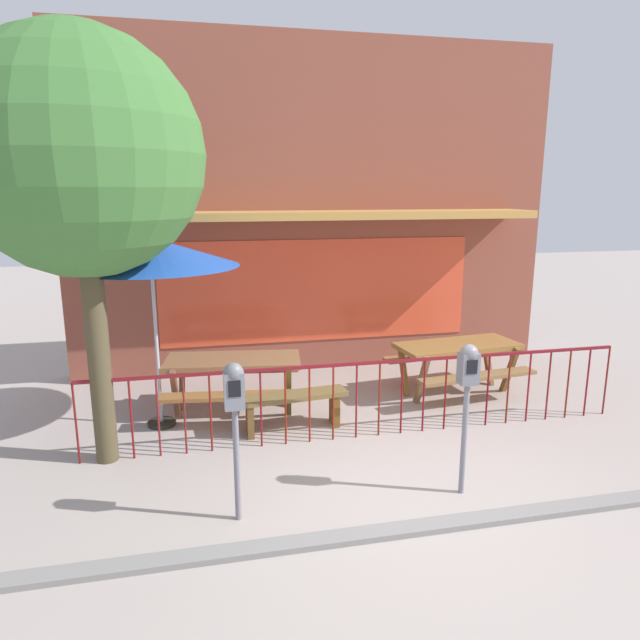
# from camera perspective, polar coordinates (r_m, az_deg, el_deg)

# --- Properties ---
(ground) EXTENTS (40.00, 40.00, 0.00)m
(ground) POSITION_cam_1_polar(r_m,az_deg,el_deg) (5.88, 9.69, -17.88)
(ground) COLOR #A69992
(pub_storefront) EXTENTS (8.00, 1.40, 5.36)m
(pub_storefront) POSITION_cam_1_polar(r_m,az_deg,el_deg) (9.59, -0.46, 10.93)
(pub_storefront) COLOR #522816
(pub_storefront) RESTS_ON ground
(patio_fence_front) EXTENTS (6.74, 0.04, 0.97)m
(patio_fence_front) POSITION_cam_1_polar(r_m,az_deg,el_deg) (7.01, 4.84, -6.55)
(patio_fence_front) COLOR maroon
(patio_fence_front) RESTS_ON ground
(picnic_table_left) EXTENTS (1.96, 1.59, 0.79)m
(picnic_table_left) POSITION_cam_1_polar(r_m,az_deg,el_deg) (7.83, -8.67, -4.96)
(picnic_table_left) COLOR brown
(picnic_table_left) RESTS_ON ground
(picnic_table_right) EXTENTS (1.94, 1.55, 0.79)m
(picnic_table_right) POSITION_cam_1_polar(r_m,az_deg,el_deg) (8.70, 13.57, -3.34)
(picnic_table_right) COLOR olive
(picnic_table_right) RESTS_ON ground
(patio_umbrella) EXTENTS (2.15, 2.15, 2.43)m
(patio_umbrella) POSITION_cam_1_polar(r_m,az_deg,el_deg) (7.27, -16.59, 6.46)
(patio_umbrella) COLOR black
(patio_umbrella) RESTS_ON ground
(patio_bench) EXTENTS (1.43, 0.47, 0.48)m
(patio_bench) POSITION_cam_1_polar(r_m,az_deg,el_deg) (7.29, -2.71, -8.33)
(patio_bench) COLOR brown
(patio_bench) RESTS_ON ground
(parking_meter_near) EXTENTS (0.18, 0.17, 1.52)m
(parking_meter_near) POSITION_cam_1_polar(r_m,az_deg,el_deg) (5.15, -8.56, -7.96)
(parking_meter_near) COLOR slate
(parking_meter_near) RESTS_ON ground
(parking_meter_far) EXTENTS (0.18, 0.17, 1.55)m
(parking_meter_far) POSITION_cam_1_polar(r_m,az_deg,el_deg) (5.71, 14.56, -5.81)
(parking_meter_far) COLOR slate
(parking_meter_far) RESTS_ON ground
(street_tree) EXTENTS (2.49, 2.49, 4.58)m
(street_tree) POSITION_cam_1_polar(r_m,az_deg,el_deg) (6.43, -22.82, 14.85)
(street_tree) COLOR #4C422B
(street_tree) RESTS_ON ground
(curb_edge) EXTENTS (11.20, 0.20, 0.11)m
(curb_edge) POSITION_cam_1_polar(r_m,az_deg,el_deg) (5.58, 11.24, -19.77)
(curb_edge) COLOR gray
(curb_edge) RESTS_ON ground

